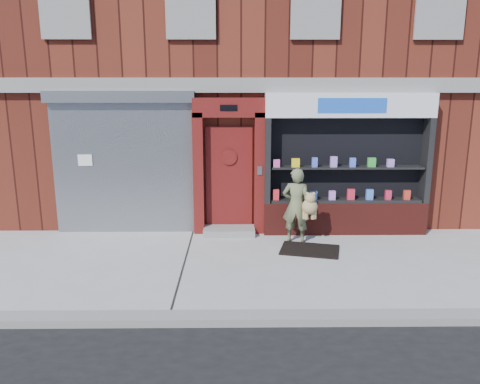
{
  "coord_description": "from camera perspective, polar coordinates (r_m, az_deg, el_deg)",
  "views": [
    {
      "loc": [
        -0.62,
        -7.95,
        3.17
      ],
      "look_at": [
        -0.52,
        1.0,
        1.1
      ],
      "focal_mm": 35.0,
      "sensor_mm": 36.0,
      "label": 1
    }
  ],
  "objects": [
    {
      "name": "curb",
      "position": [
        6.61,
        5.03,
        -15.1
      ],
      "size": [
        60.0,
        0.3,
        0.12
      ],
      "primitive_type": "cube",
      "color": "gray",
      "rests_on": "ground"
    },
    {
      "name": "building",
      "position": [
        13.98,
        2.0,
        16.42
      ],
      "size": [
        12.0,
        8.16,
        8.0
      ],
      "color": "#4B1911",
      "rests_on": "ground"
    },
    {
      "name": "doormat",
      "position": [
        9.3,
        8.5,
        -6.98
      ],
      "size": [
        1.27,
        1.03,
        0.03
      ],
      "primitive_type": "cube",
      "rotation": [
        0.0,
        0.0,
        -0.24
      ],
      "color": "black",
      "rests_on": "ground"
    },
    {
      "name": "shutter_bay",
      "position": [
        10.26,
        -14.06,
        4.5
      ],
      "size": [
        3.1,
        0.3,
        3.04
      ],
      "color": "gray",
      "rests_on": "ground"
    },
    {
      "name": "woman",
      "position": [
        9.54,
        7.06,
        -1.63
      ],
      "size": [
        0.72,
        0.55,
        1.54
      ],
      "color": "#626B46",
      "rests_on": "ground"
    },
    {
      "name": "red_door_bay",
      "position": [
        9.96,
        -1.35,
        3.11
      ],
      "size": [
        1.52,
        0.58,
        2.9
      ],
      "color": "#510F0D",
      "rests_on": "ground"
    },
    {
      "name": "pharmacy_bay",
      "position": [
        10.21,
        12.82,
        2.55
      ],
      "size": [
        3.5,
        0.41,
        3.0
      ],
      "color": "#5D1B16",
      "rests_on": "ground"
    },
    {
      "name": "ground",
      "position": [
        8.59,
        3.62,
        -8.69
      ],
      "size": [
        80.0,
        80.0,
        0.0
      ],
      "primitive_type": "plane",
      "color": "#9E9E99",
      "rests_on": "ground"
    }
  ]
}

